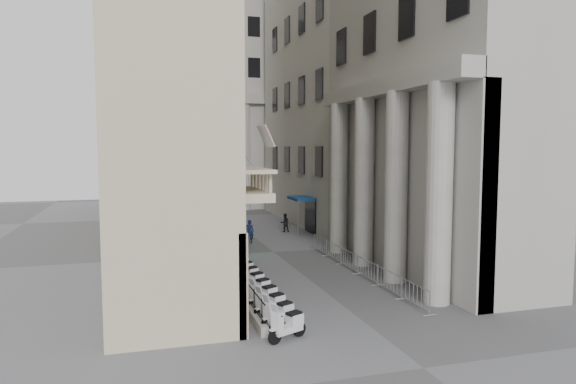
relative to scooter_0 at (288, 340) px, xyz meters
name	(u,v)px	position (x,y,z in m)	size (l,w,h in m)	color
ground	(424,368)	(3.55, -3.55, 0.00)	(120.00, 120.00, 0.00)	#4C4D4F
far_building	(212,81)	(3.55, 44.45, 15.00)	(22.00, 10.00, 30.00)	#B9B8AF
iron_fence	(213,260)	(-0.75, 14.45, 0.00)	(0.30, 28.00, 1.40)	black
blue_awning	(301,233)	(7.70, 22.45, 0.00)	(1.60, 3.00, 3.00)	navy
flag	(267,328)	(-0.45, 1.45, 0.00)	(1.00, 1.40, 8.20)	#9E0C11
scooter_0	(288,340)	(0.00, 0.00, 0.00)	(0.56, 1.40, 1.50)	silver
scooter_1	(279,329)	(0.00, 1.26, 0.00)	(0.56, 1.40, 1.50)	silver
scooter_2	(271,318)	(0.00, 2.51, 0.00)	(0.56, 1.40, 1.50)	silver
scooter_3	(264,309)	(0.00, 3.77, 0.00)	(0.56, 1.40, 1.50)	silver
scooter_4	(258,301)	(0.00, 5.03, 0.00)	(0.56, 1.40, 1.50)	silver
scooter_5	(252,294)	(0.00, 6.28, 0.00)	(0.56, 1.40, 1.50)	silver
scooter_6	(247,287)	(0.00, 7.54, 0.00)	(0.56, 1.40, 1.50)	silver
scooter_7	(242,281)	(0.00, 8.79, 0.00)	(0.56, 1.40, 1.50)	silver
scooter_8	(238,275)	(0.00, 10.05, 0.00)	(0.56, 1.40, 1.50)	silver
scooter_9	(234,270)	(0.00, 11.31, 0.00)	(0.56, 1.40, 1.50)	silver
scooter_10	(230,265)	(0.00, 12.56, 0.00)	(0.56, 1.40, 1.50)	silver
scooter_11	(226,261)	(0.00, 13.82, 0.00)	(0.56, 1.40, 1.50)	silver
barrier_0	(415,307)	(6.54, 2.15, 0.00)	(0.60, 2.40, 1.10)	#B1B5BA
barrier_1	(389,292)	(6.54, 4.65, 0.00)	(0.60, 2.40, 1.10)	#B1B5BA
barrier_2	(367,280)	(6.54, 7.15, 0.00)	(0.60, 2.40, 1.10)	#B1B5BA
barrier_3	(349,269)	(6.54, 9.65, 0.00)	(0.60, 2.40, 1.10)	#B1B5BA
barrier_4	(333,260)	(6.54, 12.15, 0.00)	(0.60, 2.40, 1.10)	#B1B5BA
barrier_5	(320,252)	(6.54, 14.65, 0.00)	(0.60, 2.40, 1.10)	#B1B5BA
security_tent	(204,202)	(-0.05, 24.29, 2.67)	(3.94, 3.94, 3.20)	silver
street_lamp	(209,177)	(-0.33, 19.31, 5.01)	(2.66, 0.94, 8.39)	gray
info_kiosk	(241,244)	(1.05, 14.42, 0.92)	(0.54, 0.90, 1.83)	black
pedestrian_a	(249,232)	(2.63, 19.23, 0.88)	(0.64, 0.42, 1.76)	#0D1634
pedestrian_b	(285,223)	(6.55, 23.42, 0.78)	(0.76, 0.59, 1.56)	black
pedestrian_c	(226,212)	(2.72, 30.25, 0.99)	(0.97, 0.63, 1.99)	black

